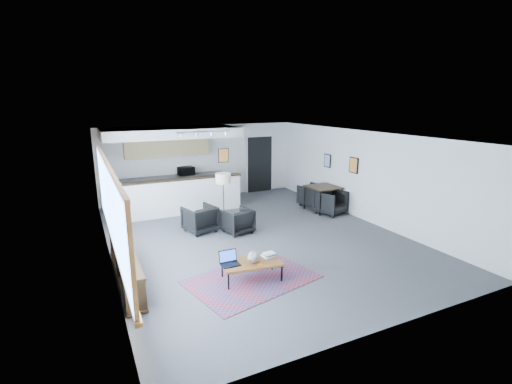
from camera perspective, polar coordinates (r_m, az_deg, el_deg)
name	(u,v)px	position (r m, az deg, el deg)	size (l,w,h in m)	color
room	(255,188)	(9.31, -0.21, 0.67)	(7.02, 9.02, 2.62)	#48484A
window	(110,208)	(7.56, -21.49, -2.25)	(0.10, 5.95, 1.66)	#8CBFFF
console	(125,264)	(7.80, -19.44, -10.39)	(0.35, 3.00, 0.80)	black
kitchenette	(172,165)	(12.36, -12.74, 4.01)	(4.20, 1.96, 2.60)	white
doorway	(259,164)	(14.24, 0.50, 4.39)	(1.10, 0.12, 2.15)	black
track_light	(203,133)	(10.93, -8.09, 9.03)	(1.60, 0.07, 0.15)	silver
wall_art_lower	(354,165)	(11.46, 14.79, 4.00)	(0.03, 0.38, 0.48)	black
wall_art_upper	(327,161)	(12.47, 10.93, 4.75)	(0.03, 0.34, 0.44)	black
kilim_rug	(252,279)	(7.51, -0.69, -13.24)	(2.71, 2.14, 0.01)	#592F48
coffee_table	(252,263)	(7.36, -0.70, -10.88)	(1.22, 0.77, 0.38)	brown
laptop	(229,260)	(7.25, -4.18, -10.40)	(0.36, 0.29, 0.26)	black
ceramic_pot	(254,257)	(7.26, -0.38, -9.97)	(0.24, 0.24, 0.24)	gray
book_stack	(269,255)	(7.57, 2.05, -9.60)	(0.28, 0.23, 0.08)	silver
coaster	(259,264)	(7.23, 0.54, -11.05)	(0.11, 0.11, 0.01)	#E5590C
armchair_left	(200,218)	(10.02, -8.63, -3.92)	(0.76, 0.71, 0.78)	black
armchair_right	(237,220)	(9.85, -2.87, -4.30)	(0.70, 0.65, 0.72)	black
floor_lamp	(223,180)	(10.28, -5.08, 1.81)	(0.49, 0.49, 1.48)	black
dining_table	(323,189)	(11.93, 10.30, 0.53)	(0.97, 0.97, 0.79)	black
dining_chair_near	(331,203)	(11.69, 11.48, -1.68)	(0.67, 0.63, 0.69)	black
dining_chair_far	(313,196)	(12.49, 8.72, -0.59)	(0.66, 0.62, 0.68)	black
microwave	(186,170)	(12.96, -10.71, 3.34)	(0.52, 0.29, 0.35)	black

